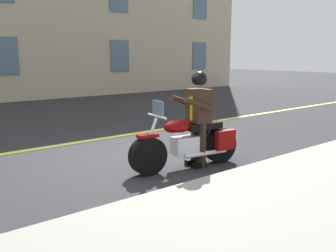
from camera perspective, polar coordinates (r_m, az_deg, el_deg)
ground_plane at (r=7.42m, az=-5.71°, el=-5.08°), size 80.00×80.00×0.00m
lane_center_stripe at (r=9.11m, az=-12.68°, el=-2.30°), size 60.00×0.16×0.01m
motorcycle_main at (r=6.78m, az=3.26°, el=-2.61°), size 2.22×0.79×1.26m
rider_main at (r=6.78m, az=4.62°, el=2.40°), size 0.68×0.61×1.74m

